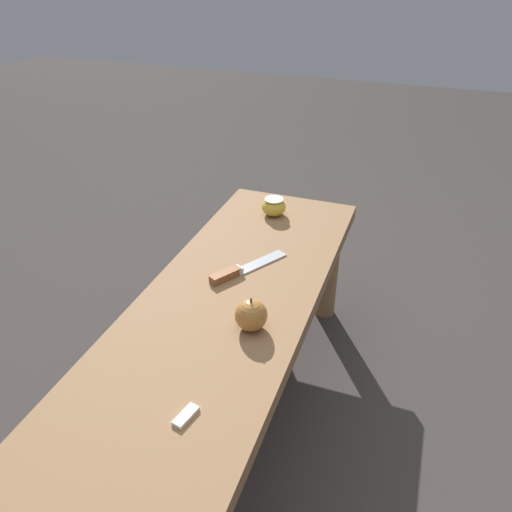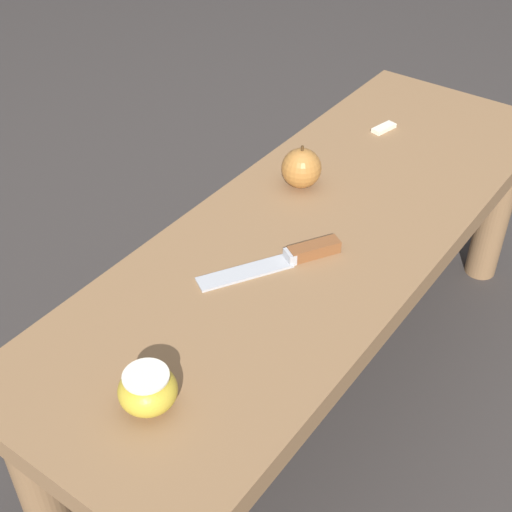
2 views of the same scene
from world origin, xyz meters
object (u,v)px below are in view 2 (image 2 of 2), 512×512
Objects in this scene: knife at (292,257)px; apple_cut at (148,390)px; apple_whole at (301,168)px; wooden_bench at (319,257)px.

apple_cut reaches higher than knife.
apple_cut is (-0.33, -0.01, 0.02)m from knife.
apple_whole is at bearing -119.51° from knife.
apple_whole is 1.08× the size of apple_cut.
knife is 0.33m from apple_cut.
apple_whole reaches higher than apple_cut.
apple_whole is (0.07, 0.09, 0.11)m from wooden_bench.
apple_whole reaches higher than wooden_bench.
apple_whole is at bearing 12.90° from apple_cut.
knife is at bearing 2.45° from apple_cut.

